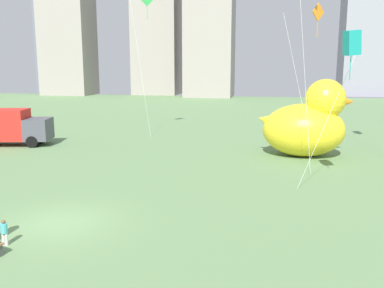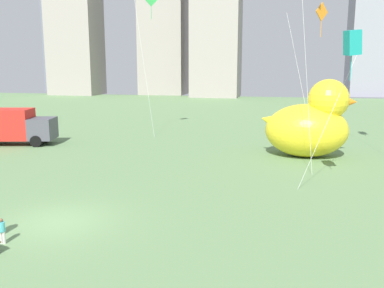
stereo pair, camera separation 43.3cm
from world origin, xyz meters
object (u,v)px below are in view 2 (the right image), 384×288
at_px(giant_inflatable_duck, 310,124).
at_px(box_truck, 11,127).
at_px(kite_green, 150,5).
at_px(kite_teal, 352,43).
at_px(kite_orange, 320,18).
at_px(person_child, 2,230).

xyz_separation_m(giant_inflatable_duck, box_truck, (-22.92, -0.27, -0.82)).
bearing_deg(kite_green, kite_teal, -47.38).
bearing_deg(kite_teal, kite_orange, 93.12).
height_order(person_child, kite_orange, kite_orange).
relative_size(giant_inflatable_duck, kite_green, 0.52).
bearing_deg(box_truck, kite_green, 36.16).
xyz_separation_m(person_child, kite_orange, (12.01, 19.16, 8.97)).
bearing_deg(giant_inflatable_duck, box_truck, -179.31).
xyz_separation_m(box_truck, kite_orange, (23.36, 2.23, 8.04)).
xyz_separation_m(giant_inflatable_duck, kite_orange, (0.44, 1.96, 7.22)).
bearing_deg(kite_green, box_truck, -143.84).
bearing_deg(box_truck, kite_orange, 5.47).
relative_size(box_truck, kite_orange, 0.64).
bearing_deg(kite_orange, person_child, -122.08).
bearing_deg(kite_teal, person_child, -146.79).
distance_m(person_child, kite_orange, 24.33).
xyz_separation_m(giant_inflatable_duck, kite_teal, (1.03, -8.95, 4.96)).
xyz_separation_m(giant_inflatable_duck, kite_green, (-13.37, 6.70, 9.05)).
relative_size(kite_orange, kite_teal, 1.34).
xyz_separation_m(kite_teal, kite_green, (-14.40, 15.65, 4.09)).
bearing_deg(kite_orange, box_truck, -174.53).
distance_m(box_truck, kite_green, 15.40).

